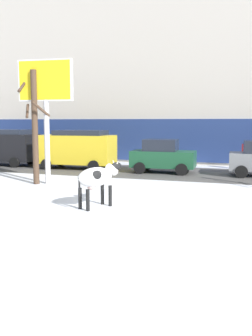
# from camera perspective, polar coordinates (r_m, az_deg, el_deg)

# --- Properties ---
(ground_plane) EXTENTS (120.00, 120.00, 0.00)m
(ground_plane) POSITION_cam_1_polar(r_m,az_deg,el_deg) (12.61, -0.55, -5.86)
(ground_plane) COLOR white
(road_strip) EXTENTS (60.00, 5.60, 0.01)m
(road_strip) POSITION_cam_1_polar(r_m,az_deg,el_deg) (20.83, 7.30, -0.74)
(road_strip) COLOR #514F4C
(road_strip) RESTS_ON ground
(building_facade) EXTENTS (44.00, 6.10, 13.00)m
(building_facade) POSITION_cam_1_polar(r_m,az_deg,el_deg) (27.95, 10.54, 14.51)
(building_facade) COLOR beige
(building_facade) RESTS_ON ground
(cow_holstein) EXTENTS (1.19, 1.89, 1.54)m
(cow_holstein) POSITION_cam_1_polar(r_m,az_deg,el_deg) (12.31, -4.50, -1.47)
(cow_holstein) COLOR silver
(cow_holstein) RESTS_ON ground
(billboard) EXTENTS (2.53, 0.49, 5.56)m
(billboard) POSITION_cam_1_polar(r_m,az_deg,el_deg) (17.32, -12.22, 11.87)
(billboard) COLOR silver
(billboard) RESTS_ON ground
(car_black_van) EXTENTS (4.68, 2.27, 2.32)m
(car_black_van) POSITION_cam_1_polar(r_m,az_deg,el_deg) (25.59, -18.38, 3.20)
(car_black_van) COLOR black
(car_black_van) RESTS_ON ground
(car_yellow_van) EXTENTS (4.68, 2.27, 2.32)m
(car_yellow_van) POSITION_cam_1_polar(r_m,az_deg,el_deg) (22.64, -7.59, 3.03)
(car_yellow_van) COLOR gold
(car_yellow_van) RESTS_ON ground
(car_darkgreen_hatchback) EXTENTS (3.57, 2.04, 1.86)m
(car_darkgreen_hatchback) POSITION_cam_1_polar(r_m,az_deg,el_deg) (20.79, 5.64, 1.83)
(car_darkgreen_hatchback) COLOR #194C2D
(car_darkgreen_hatchback) RESTS_ON ground
(pedestrian_near_billboard) EXTENTS (0.36, 0.24, 1.73)m
(pedestrian_near_billboard) POSITION_cam_1_polar(r_m,az_deg,el_deg) (23.13, 17.71, 1.94)
(pedestrian_near_billboard) COLOR #282833
(pedestrian_near_billboard) RESTS_ON ground
(bare_tree_left_lot) EXTENTS (1.26, 1.09, 5.10)m
(bare_tree_left_lot) POSITION_cam_1_polar(r_m,az_deg,el_deg) (17.31, -13.84, 6.43)
(bare_tree_left_lot) COLOR #4C3828
(bare_tree_left_lot) RESTS_ON ground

